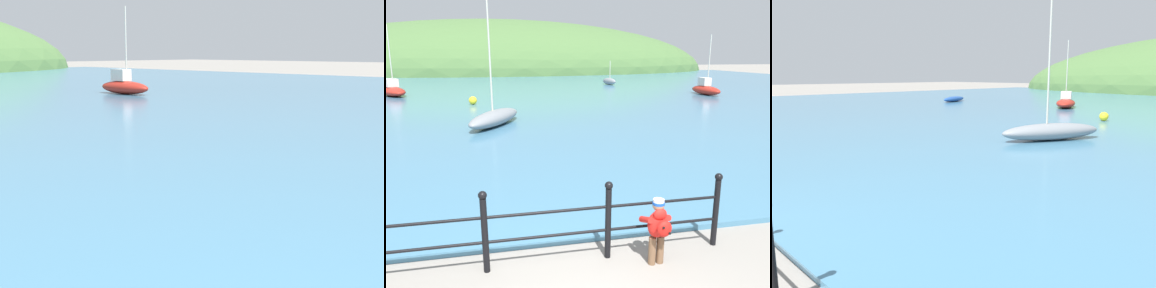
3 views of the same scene
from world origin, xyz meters
The scene contains 1 object.
boat_nearest_quay centered at (14.24, 21.66, 0.51)m, with size 1.16×3.33×4.27m.
Camera 1 is at (-2.61, 0.59, 2.22)m, focal length 50.00 mm.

